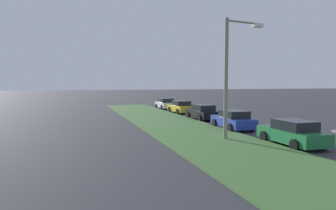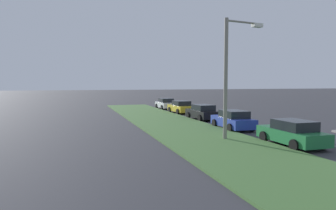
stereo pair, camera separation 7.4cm
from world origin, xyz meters
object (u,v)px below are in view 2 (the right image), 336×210
Objects in this scene: parked_car_yellow at (181,107)px; streetlight at (231,70)px; parked_car_black at (202,112)px; parked_car_green at (292,133)px; parked_car_white at (166,104)px; parked_car_blue at (233,120)px.

parked_car_yellow is 0.58× the size of streetlight.
parked_car_black is 6.59m from parked_car_yellow.
parked_car_green is 25.52m from parked_car_white.
parked_car_blue and parked_car_yellow have the same top height.
parked_car_blue is 0.58× the size of streetlight.
parked_car_white is at bearing -6.89° from streetlight.
parked_car_yellow is at bearing -2.98° from parked_car_black.
parked_car_blue is at bearing 178.36° from parked_car_white.
parked_car_black is 1.01× the size of parked_car_white.
streetlight is at bearing 172.54° from parked_car_white.
streetlight reaches higher than parked_car_blue.
parked_car_white is (6.16, 0.02, 0.00)m from parked_car_yellow.
parked_car_blue and parked_car_black have the same top height.
parked_car_green is at bearing -135.19° from streetlight.
parked_car_green is 0.99× the size of parked_car_blue.
parked_car_white is (12.75, -0.10, 0.00)m from parked_car_black.
parked_car_blue is at bearing 2.01° from parked_car_green.
parked_car_black and parked_car_white have the same top height.
streetlight is at bearing 45.49° from parked_car_green.
parked_car_black is at bearing 178.96° from parked_car_white.
parked_car_black is 1.00× the size of parked_car_yellow.
streetlight is (-10.19, 2.67, 3.67)m from parked_car_black.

